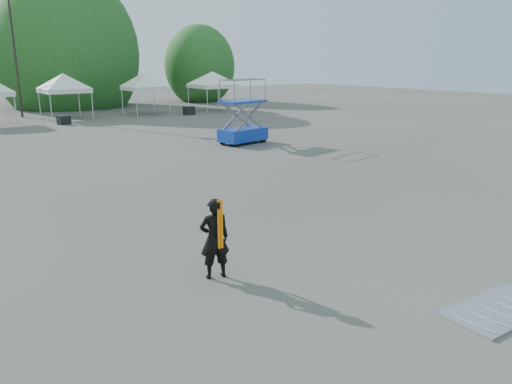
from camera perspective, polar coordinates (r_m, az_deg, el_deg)
ground at (r=12.17m, az=-4.88°, el=-5.82°), size 120.00×120.00×0.00m
light_pole_east at (r=42.64m, az=-25.96°, el=15.09°), size 0.60×0.25×9.80m
tree_mid_e at (r=50.93m, az=-20.78°, el=14.57°), size 5.12×5.12×7.79m
tree_far_e at (r=54.44m, az=-6.45°, el=14.09°), size 3.84×3.84×5.84m
tent_f at (r=40.17m, az=-21.17°, el=12.15°), size 4.47×4.47×3.88m
tent_g at (r=41.77m, az=-12.64°, el=12.84°), size 4.26×4.26×3.88m
tent_h at (r=44.24m, az=-4.99°, el=13.23°), size 4.69×4.69×3.88m
man at (r=10.03m, az=-4.76°, el=-5.31°), size 0.69×0.55×1.67m
scissor_lift at (r=26.31m, az=-1.51°, el=9.17°), size 2.75×1.70×3.32m
barrier_mid at (r=10.01m, az=26.01°, el=-11.91°), size 2.17×1.18×0.07m
crate_mid at (r=36.82m, az=-21.10°, el=7.67°), size 0.88×0.75×0.60m
crate_east at (r=41.03m, az=-7.67°, el=9.20°), size 0.92×0.76×0.65m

